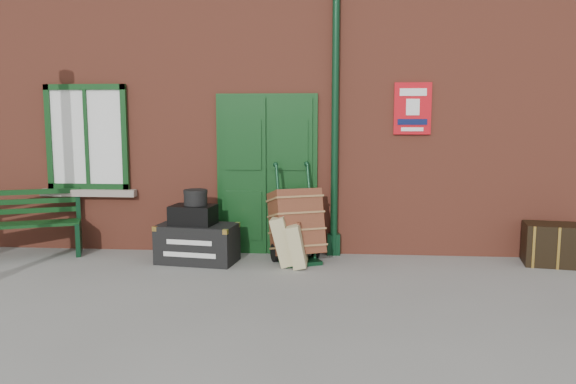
# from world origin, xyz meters

# --- Properties ---
(ground) EXTENTS (80.00, 80.00, 0.00)m
(ground) POSITION_xyz_m (0.00, 0.00, 0.00)
(ground) COLOR gray
(ground) RESTS_ON ground
(station_building) EXTENTS (10.30, 4.30, 4.36)m
(station_building) POSITION_xyz_m (-0.00, 3.49, 2.16)
(station_building) COLOR brown
(station_building) RESTS_ON ground
(bench) EXTENTS (1.61, 1.02, 0.96)m
(bench) POSITION_xyz_m (-3.69, 0.99, 0.48)
(bench) COLOR #0F3714
(bench) RESTS_ON ground
(houdini_trunk) EXTENTS (1.10, 0.70, 0.51)m
(houdini_trunk) POSITION_xyz_m (-1.17, 0.88, 0.26)
(houdini_trunk) COLOR black
(houdini_trunk) RESTS_ON ground
(strongbox) EXTENTS (0.62, 0.48, 0.26)m
(strongbox) POSITION_xyz_m (-1.22, 0.88, 0.64)
(strongbox) COLOR black
(strongbox) RESTS_ON houdini_trunk
(hatbox) EXTENTS (0.35, 0.35, 0.21)m
(hatbox) POSITION_xyz_m (-1.19, 0.91, 0.87)
(hatbox) COLOR black
(hatbox) RESTS_ON strongbox
(suitcase_back) EXTENTS (0.35, 0.46, 0.66)m
(suitcase_back) POSITION_xyz_m (-0.00, 0.85, 0.33)
(suitcase_back) COLOR tan
(suitcase_back) RESTS_ON ground
(suitcase_front) EXTENTS (0.28, 0.42, 0.57)m
(suitcase_front) POSITION_xyz_m (0.18, 0.75, 0.28)
(suitcase_front) COLOR tan
(suitcase_front) RESTS_ON ground
(porter_trolley) EXTENTS (0.84, 0.87, 1.30)m
(porter_trolley) POSITION_xyz_m (0.14, 1.06, 0.50)
(porter_trolley) COLOR black
(porter_trolley) RESTS_ON ground
(dark_trunk) EXTENTS (0.83, 0.61, 0.55)m
(dark_trunk) POSITION_xyz_m (3.54, 1.12, 0.27)
(dark_trunk) COLOR black
(dark_trunk) RESTS_ON ground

